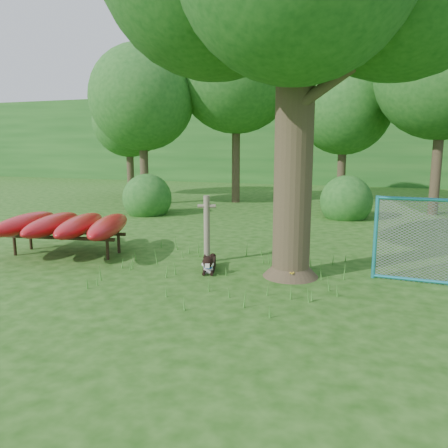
% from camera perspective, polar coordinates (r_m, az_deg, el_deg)
% --- Properties ---
extents(ground, '(80.00, 80.00, 0.00)m').
position_cam_1_polar(ground, '(7.72, -4.38, -8.73)').
color(ground, '#19450D').
rests_on(ground, ground).
extents(wooden_post, '(0.40, 0.19, 1.45)m').
position_cam_1_polar(wooden_post, '(9.42, -2.26, -0.43)').
color(wooden_post, '#6C6351').
rests_on(wooden_post, ground).
extents(kayak_rack, '(3.41, 3.04, 0.91)m').
position_cam_1_polar(kayak_rack, '(10.74, -19.94, -0.10)').
color(kayak_rack, black).
rests_on(kayak_rack, ground).
extents(husky_dog, '(0.44, 0.96, 0.43)m').
position_cam_1_polar(husky_dog, '(8.84, -1.97, -5.23)').
color(husky_dog, black).
rests_on(husky_dog, ground).
extents(wildflower_clump, '(0.09, 0.08, 0.20)m').
position_cam_1_polar(wildflower_clump, '(8.24, 8.81, -6.46)').
color(wildflower_clump, '#40862B').
rests_on(wildflower_clump, ground).
extents(bg_tree_a, '(4.40, 4.40, 6.70)m').
position_cam_1_polar(bg_tree_a, '(19.28, -10.67, 15.88)').
color(bg_tree_a, '#392E1F').
rests_on(bg_tree_a, ground).
extents(bg_tree_b, '(5.20, 5.20, 8.22)m').
position_cam_1_polar(bg_tree_b, '(19.86, 1.62, 19.15)').
color(bg_tree_b, '#392E1F').
rests_on(bg_tree_b, ground).
extents(bg_tree_c, '(4.00, 4.00, 6.12)m').
position_cam_1_polar(bg_tree_c, '(19.81, 15.44, 14.44)').
color(bg_tree_c, '#392E1F').
rests_on(bg_tree_c, ground).
extents(bg_tree_d, '(4.80, 4.80, 7.50)m').
position_cam_1_polar(bg_tree_d, '(18.00, 26.84, 17.36)').
color(bg_tree_d, '#392E1F').
rests_on(bg_tree_d, ground).
extents(bg_tree_f, '(3.60, 3.60, 5.55)m').
position_cam_1_polar(bg_tree_f, '(23.06, -12.35, 12.97)').
color(bg_tree_f, '#392E1F').
rests_on(bg_tree_f, ground).
extents(shrub_left, '(1.80, 1.80, 1.80)m').
position_cam_1_polar(shrub_left, '(16.45, -9.94, 1.25)').
color(shrub_left, '#1D571C').
rests_on(shrub_left, ground).
extents(shrub_mid, '(1.80, 1.80, 1.80)m').
position_cam_1_polar(shrub_mid, '(15.91, 15.55, 0.74)').
color(shrub_mid, '#1D571C').
rests_on(shrub_mid, ground).
extents(wooded_hillside, '(80.00, 12.00, 6.00)m').
position_cam_1_polar(wooded_hillside, '(34.82, 14.60, 10.63)').
color(wooded_hillside, '#1D571C').
rests_on(wooded_hillside, ground).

